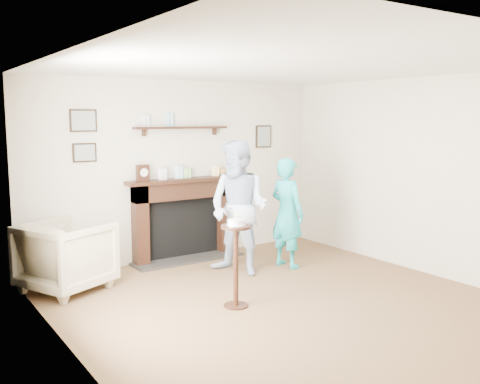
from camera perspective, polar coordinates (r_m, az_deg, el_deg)
name	(u,v)px	position (r m, az deg, el deg)	size (l,w,h in m)	color
ground	(292,307)	(5.80, 5.53, -12.13)	(5.00, 5.00, 0.00)	brown
room_shell	(254,150)	(6.00, 1.54, 4.47)	(4.54, 5.02, 2.52)	beige
armchair	(68,290)	(6.63, -17.87, -9.90)	(0.86, 0.89, 0.81)	tan
man	(239,273)	(6.96, -0.11, -8.65)	(0.83, 0.65, 1.71)	#A9B4D3
woman	(286,266)	(7.30, 4.96, -7.89)	(0.53, 0.35, 1.47)	#22AEC0
pedestal_table	(236,250)	(5.61, -0.45, -6.18)	(0.31, 0.31, 1.00)	black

